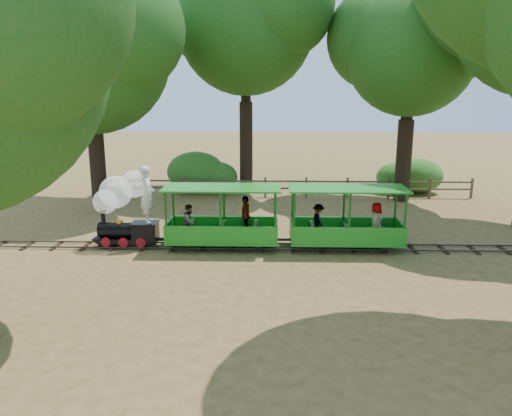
{
  "coord_description": "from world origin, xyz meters",
  "views": [
    {
      "loc": [
        -0.77,
        -15.95,
        5.25
      ],
      "look_at": [
        -1.24,
        0.5,
        1.27
      ],
      "focal_mm": 35.0,
      "sensor_mm": 36.0,
      "label": 1
    }
  ],
  "objects_px": {
    "carriage_rear": "(346,225)",
    "fence": "(286,186)",
    "carriage_front": "(222,224)",
    "locomotive": "(125,202)"
  },
  "relations": [
    {
      "from": "carriage_rear",
      "to": "fence",
      "type": "relative_size",
      "value": 0.21
    },
    {
      "from": "fence",
      "to": "carriage_front",
      "type": "bearing_deg",
      "value": -106.51
    },
    {
      "from": "locomotive",
      "to": "carriage_front",
      "type": "xyz_separation_m",
      "value": [
        3.24,
        -0.03,
        -0.72
      ]
    },
    {
      "from": "locomotive",
      "to": "fence",
      "type": "bearing_deg",
      "value": 54.79
    },
    {
      "from": "carriage_rear",
      "to": "fence",
      "type": "xyz_separation_m",
      "value": [
        -1.75,
        7.99,
        -0.23
      ]
    },
    {
      "from": "carriage_front",
      "to": "carriage_rear",
      "type": "xyz_separation_m",
      "value": [
        4.11,
        -0.03,
        -0.01
      ]
    },
    {
      "from": "locomotive",
      "to": "carriage_rear",
      "type": "xyz_separation_m",
      "value": [
        7.35,
        -0.06,
        -0.73
      ]
    },
    {
      "from": "carriage_front",
      "to": "locomotive",
      "type": "bearing_deg",
      "value": 179.54
    },
    {
      "from": "locomotive",
      "to": "carriage_rear",
      "type": "relative_size",
      "value": 0.74
    },
    {
      "from": "locomotive",
      "to": "carriage_rear",
      "type": "bearing_deg",
      "value": -0.44
    }
  ]
}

